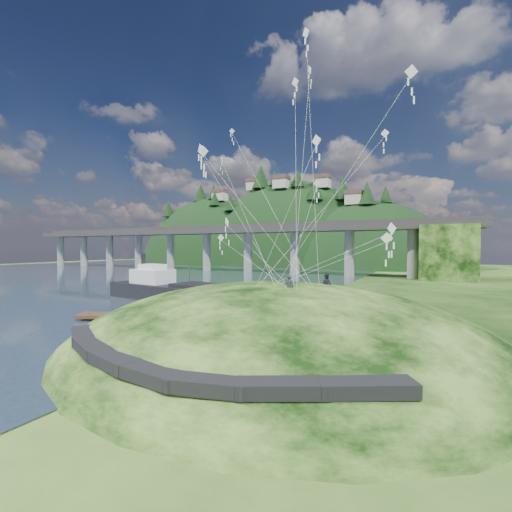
% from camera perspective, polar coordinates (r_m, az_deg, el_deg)
% --- Properties ---
extents(ground, '(320.00, 320.00, 0.00)m').
position_cam_1_polar(ground, '(30.62, -12.23, -13.38)').
color(ground, black).
rests_on(ground, ground).
extents(water, '(240.00, 240.00, 0.00)m').
position_cam_1_polar(water, '(105.41, -32.42, -3.01)').
color(water, '#33485E').
rests_on(water, ground).
extents(grass_hill, '(36.00, 32.00, 13.00)m').
position_cam_1_polar(grass_hill, '(28.64, 3.59, -17.56)').
color(grass_hill, black).
rests_on(grass_hill, ground).
extents(footpath, '(22.29, 5.84, 0.83)m').
position_cam_1_polar(footpath, '(18.28, -13.81, -16.92)').
color(footpath, black).
rests_on(footpath, ground).
extents(bridge, '(160.00, 11.00, 15.00)m').
position_cam_1_polar(bridge, '(103.35, 1.35, 2.52)').
color(bridge, '#2D2B2B').
rests_on(bridge, ground).
extents(far_ridge, '(153.00, 70.00, 94.50)m').
position_cam_1_polar(far_ridge, '(158.58, 4.07, -4.04)').
color(far_ridge, black).
rests_on(far_ridge, ground).
extents(work_barge, '(20.15, 8.03, 6.86)m').
position_cam_1_polar(work_barge, '(53.06, -15.31, -5.19)').
color(work_barge, black).
rests_on(work_barge, ground).
extents(wooden_dock, '(13.79, 7.81, 1.01)m').
position_cam_1_polar(wooden_dock, '(39.14, -18.27, -9.48)').
color(wooden_dock, '#3E2919').
rests_on(wooden_dock, ground).
extents(kite_flyers, '(2.51, 4.92, 1.89)m').
position_cam_1_polar(kite_flyers, '(27.31, 9.99, -2.92)').
color(kite_flyers, '#252931').
rests_on(kite_flyers, ground).
extents(kite_swarm, '(21.40, 15.51, 18.46)m').
position_cam_1_polar(kite_swarm, '(29.92, 5.34, 15.23)').
color(kite_swarm, silver).
rests_on(kite_swarm, ground).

